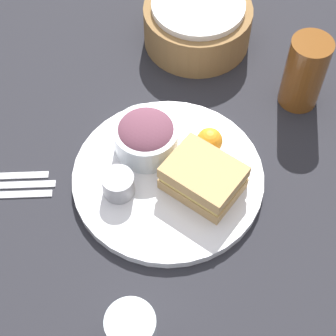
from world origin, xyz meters
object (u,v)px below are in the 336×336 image
object	(u,v)px
salad_bowl	(146,136)
spoon	(2,176)
plate	(168,178)
knife	(0,185)
bread_basket	(197,23)
drink_glass	(305,73)
water_glass	(132,334)
sandwich	(204,177)
dressing_cup	(118,184)

from	to	relation	value
salad_bowl	spoon	size ratio (longest dim) A/B	0.69
plate	knife	xyz separation A→B (m)	(-0.25, -0.11, -0.01)
salad_bowl	bread_basket	size ratio (longest dim) A/B	0.52
knife	spoon	size ratio (longest dim) A/B	1.17
drink_glass	bread_basket	bearing A→B (deg)	162.43
spoon	bread_basket	bearing A→B (deg)	-138.42
knife	water_glass	bearing A→B (deg)	129.02
plate	sandwich	world-z (taller)	sandwich
sandwich	knife	bearing A→B (deg)	-159.15
spoon	sandwich	bearing A→B (deg)	172.82
sandwich	bread_basket	bearing A→B (deg)	112.55
plate	sandwich	distance (m)	0.07
salad_bowl	bread_basket	xyz separation A→B (m)	(-0.02, 0.28, -0.00)
spoon	drink_glass	bearing A→B (deg)	-164.11
dressing_cup	bread_basket	size ratio (longest dim) A/B	0.25
drink_glass	bread_basket	world-z (taller)	drink_glass
bread_basket	knife	distance (m)	0.47
sandwich	water_glass	distance (m)	0.26
sandwich	salad_bowl	distance (m)	0.12
plate	knife	size ratio (longest dim) A/B	1.74
plate	sandwich	bearing A→B (deg)	2.02
salad_bowl	water_glass	world-z (taller)	water_glass
knife	spoon	distance (m)	0.02
dressing_cup	knife	xyz separation A→B (m)	(-0.19, -0.06, -0.03)
sandwich	salad_bowl	xyz separation A→B (m)	(-0.11, 0.03, 0.01)
drink_glass	water_glass	size ratio (longest dim) A/B	1.39
drink_glass	spoon	size ratio (longest dim) A/B	0.90
salad_bowl	water_glass	distance (m)	0.32
spoon	water_glass	size ratio (longest dim) A/B	1.54
salad_bowl	knife	xyz separation A→B (m)	(-0.19, -0.15, -0.05)
dressing_cup	spoon	xyz separation A→B (m)	(-0.19, -0.04, -0.03)
sandwich	spoon	size ratio (longest dim) A/B	0.86
drink_glass	spoon	bearing A→B (deg)	-139.22
drink_glass	knife	size ratio (longest dim) A/B	0.77
bread_basket	knife	world-z (taller)	bread_basket
spoon	water_glass	bearing A→B (deg)	127.18
dressing_cup	plate	bearing A→B (deg)	43.79
water_glass	knife	bearing A→B (deg)	153.90
dressing_cup	drink_glass	bearing A→B (deg)	55.83
plate	bread_basket	size ratio (longest dim) A/B	1.52
water_glass	salad_bowl	bearing A→B (deg)	110.47
plate	water_glass	size ratio (longest dim) A/B	3.13
plate	spoon	size ratio (longest dim) A/B	2.03
plate	drink_glass	distance (m)	0.29
water_glass	dressing_cup	bearing A→B (deg)	119.82
sandwich	dressing_cup	world-z (taller)	sandwich
bread_basket	water_glass	size ratio (longest dim) A/B	2.06
drink_glass	bread_basket	distance (m)	0.23
plate	salad_bowl	bearing A→B (deg)	145.66
salad_bowl	knife	size ratio (longest dim) A/B	0.60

